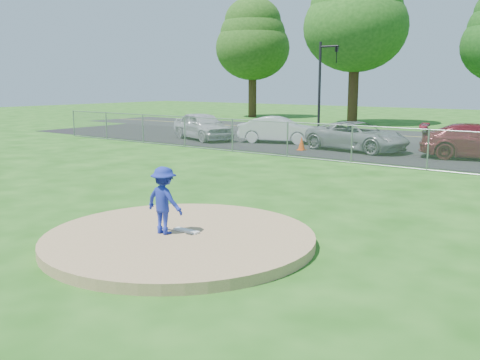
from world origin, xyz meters
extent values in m
plane|color=#184F11|center=(0.00, 10.00, 0.00)|extent=(120.00, 120.00, 0.00)
cylinder|color=#9C7D55|center=(0.00, 0.00, 0.10)|extent=(5.40, 5.40, 0.20)
cube|color=white|center=(0.00, 0.20, 0.22)|extent=(0.60, 0.15, 0.04)
cube|color=gray|center=(0.00, 12.00, 0.75)|extent=(40.00, 0.06, 1.50)
cube|color=black|center=(0.00, 16.50, 0.01)|extent=(50.00, 8.00, 0.01)
cube|color=black|center=(0.00, 24.00, 0.00)|extent=(60.00, 7.00, 0.01)
cylinder|color=#362513|center=(-22.00, 33.00, 2.10)|extent=(0.74, 0.74, 4.20)
ellipsoid|color=#1D4712|center=(-22.00, 33.00, 6.22)|extent=(6.72, 6.72, 5.71)
ellipsoid|color=#1D4712|center=(-22.00, 33.00, 7.39)|extent=(5.91, 5.91, 5.03)
ellipsoid|color=#1D4712|center=(-22.00, 33.00, 8.57)|extent=(5.11, 5.11, 4.34)
cylinder|color=#342213|center=(-11.00, 31.00, 2.45)|extent=(0.78, 0.78, 4.90)
ellipsoid|color=#1D5115|center=(-11.00, 31.00, 7.25)|extent=(7.84, 7.84, 6.66)
ellipsoid|color=#1D5115|center=(-11.00, 31.00, 8.62)|extent=(6.90, 6.90, 5.86)
cylinder|color=black|center=(-9.00, 22.00, 2.80)|extent=(0.16, 0.16, 5.60)
cylinder|color=black|center=(-8.40, 22.00, 5.30)|extent=(1.20, 0.12, 0.12)
imported|color=black|center=(-7.92, 22.00, 4.80)|extent=(0.16, 0.20, 1.00)
imported|color=#1B2998|center=(-0.26, -0.15, 0.87)|extent=(0.88, 0.51, 1.35)
cone|color=#DE440B|center=(-5.68, 14.35, 0.34)|extent=(0.34, 0.34, 0.66)
imported|color=#BABABF|center=(-12.53, 15.11, 0.78)|extent=(4.85, 3.26, 1.53)
imported|color=silver|center=(-8.31, 16.37, 0.70)|extent=(4.41, 2.73, 1.37)
imported|color=gray|center=(-3.51, 15.77, 0.69)|extent=(5.14, 2.88, 1.36)
camera|label=1|loc=(7.17, -7.48, 3.18)|focal=40.00mm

